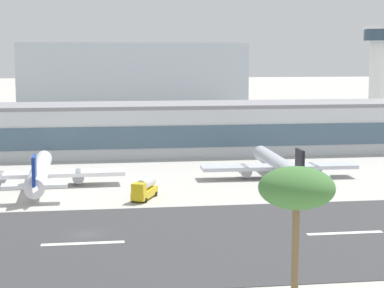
# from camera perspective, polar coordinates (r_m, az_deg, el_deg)

# --- Properties ---
(ground_plane) EXTENTS (1400.00, 1400.00, 0.00)m
(ground_plane) POSITION_cam_1_polar(r_m,az_deg,el_deg) (103.92, -9.03, -7.64)
(ground_plane) COLOR #B2AFA8
(runway_strip) EXTENTS (800.00, 42.67, 0.08)m
(runway_strip) POSITION_cam_1_polar(r_m,az_deg,el_deg) (98.87, -9.07, -8.41)
(runway_strip) COLOR #38383A
(runway_strip) RESTS_ON ground_plane
(runway_centreline_dash_4) EXTENTS (12.00, 1.20, 0.01)m
(runway_centreline_dash_4) POSITION_cam_1_polar(r_m,az_deg,el_deg) (98.87, -9.31, -8.39)
(runway_centreline_dash_4) COLOR white
(runway_centreline_dash_4) RESTS_ON runway_strip
(runway_centreline_dash_5) EXTENTS (12.00, 1.20, 0.01)m
(runway_centreline_dash_5) POSITION_cam_1_polar(r_m,az_deg,el_deg) (105.72, 12.96, -7.43)
(runway_centreline_dash_5) COLOR white
(runway_centreline_dash_5) RESTS_ON runway_strip
(terminal_building) EXTENTS (200.06, 22.14, 13.86)m
(terminal_building) POSITION_cam_1_polar(r_m,az_deg,el_deg) (185.31, -3.23, 1.35)
(terminal_building) COLOR silver
(terminal_building) RESTS_ON ground_plane
(control_tower) EXTENTS (11.76, 11.76, 37.53)m
(control_tower) POSITION_cam_1_polar(r_m,az_deg,el_deg) (251.85, 15.63, 6.36)
(control_tower) COLOR silver
(control_tower) RESTS_ON ground_plane
(distant_hotel_block) EXTENTS (99.17, 35.17, 32.36)m
(distant_hotel_block) POSITION_cam_1_polar(r_m,az_deg,el_deg) (303.00, -5.10, 5.53)
(distant_hotel_block) COLOR #A8B2BC
(distant_hotel_block) RESTS_ON ground_plane
(airliner_navy_tail_gate_0) EXTENTS (35.41, 42.44, 8.86)m
(airliner_navy_tail_gate_0) POSITION_cam_1_polar(r_m,az_deg,el_deg) (141.63, -12.93, -2.47)
(airliner_navy_tail_gate_0) COLOR white
(airliner_navy_tail_gate_0) RESTS_ON ground_plane
(airliner_black_tail_gate_1) EXTENTS (35.00, 41.64, 8.69)m
(airliner_black_tail_gate_1) POSITION_cam_1_polar(r_m,az_deg,el_deg) (148.61, 7.57, -1.89)
(airliner_black_tail_gate_1) COLOR silver
(airliner_black_tail_gate_1) RESTS_ON ground_plane
(service_fuel_truck_1) EXTENTS (5.75, 8.84, 3.95)m
(service_fuel_truck_1) POSITION_cam_1_polar(r_m,az_deg,el_deg) (126.86, -4.08, -3.83)
(service_fuel_truck_1) COLOR gold
(service_fuel_truck_1) RESTS_ON ground_plane
(palm_tree_3) EXTENTS (7.46, 7.46, 16.52)m
(palm_tree_3) POSITION_cam_1_polar(r_m,az_deg,el_deg) (65.29, 8.94, -3.92)
(palm_tree_3) COLOR brown
(palm_tree_3) RESTS_ON ground_plane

